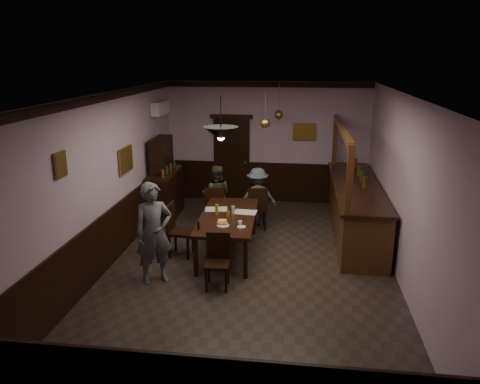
% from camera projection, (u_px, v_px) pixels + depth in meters
% --- Properties ---
extents(room, '(5.01, 8.01, 3.01)m').
position_uv_depth(room, '(250.00, 186.00, 7.85)').
color(room, '#2D2621').
rests_on(room, ground).
extents(dining_table, '(1.07, 2.23, 0.75)m').
position_uv_depth(dining_table, '(228.00, 219.00, 8.68)').
color(dining_table, black).
rests_on(dining_table, ground).
extents(chair_far_left, '(0.45, 0.45, 0.93)m').
position_uv_depth(chair_far_left, '(215.00, 206.00, 9.99)').
color(chair_far_left, black).
rests_on(chair_far_left, ground).
extents(chair_far_right, '(0.49, 0.49, 0.96)m').
position_uv_depth(chair_far_right, '(257.00, 206.00, 9.90)').
color(chair_far_right, black).
rests_on(chair_far_right, ground).
extents(chair_near, '(0.40, 0.40, 0.89)m').
position_uv_depth(chair_near, '(218.00, 258.00, 7.47)').
color(chair_near, black).
rests_on(chair_near, ground).
extents(chair_side, '(0.45, 0.45, 1.00)m').
position_uv_depth(chair_side, '(177.00, 228.00, 8.63)').
color(chair_side, black).
rests_on(chair_side, ground).
extents(person_standing, '(0.73, 0.67, 1.68)m').
position_uv_depth(person_standing, '(154.00, 233.00, 7.55)').
color(person_standing, '#5A5C67').
rests_on(person_standing, ground).
extents(person_seated_left, '(0.67, 0.54, 1.33)m').
position_uv_depth(person_seated_left, '(216.00, 195.00, 10.21)').
color(person_seated_left, '#3D462A').
rests_on(person_seated_left, ground).
extents(person_seated_right, '(0.92, 0.66, 1.29)m').
position_uv_depth(person_seated_right, '(257.00, 197.00, 10.13)').
color(person_seated_right, '#505D72').
rests_on(person_seated_right, ground).
extents(newspaper_left, '(0.46, 0.37, 0.01)m').
position_uv_depth(newspaper_left, '(216.00, 209.00, 8.99)').
color(newspaper_left, silver).
rests_on(newspaper_left, dining_table).
extents(newspaper_right, '(0.44, 0.33, 0.01)m').
position_uv_depth(newspaper_right, '(245.00, 212.00, 8.83)').
color(newspaper_right, silver).
rests_on(newspaper_right, dining_table).
extents(napkin, '(0.15, 0.15, 0.00)m').
position_uv_depth(napkin, '(222.00, 220.00, 8.39)').
color(napkin, '#EEDE57').
rests_on(napkin, dining_table).
extents(saucer, '(0.15, 0.15, 0.01)m').
position_uv_depth(saucer, '(241.00, 227.00, 8.06)').
color(saucer, white).
rests_on(saucer, dining_table).
extents(coffee_cup, '(0.08, 0.08, 0.07)m').
position_uv_depth(coffee_cup, '(240.00, 223.00, 8.13)').
color(coffee_cup, white).
rests_on(coffee_cup, saucer).
extents(pastry_plate, '(0.22, 0.22, 0.01)m').
position_uv_depth(pastry_plate, '(223.00, 225.00, 8.12)').
color(pastry_plate, white).
rests_on(pastry_plate, dining_table).
extents(pastry_ring_a, '(0.13, 0.13, 0.04)m').
position_uv_depth(pastry_ring_a, '(220.00, 223.00, 8.16)').
color(pastry_ring_a, '#C68C47').
rests_on(pastry_ring_a, pastry_plate).
extents(pastry_ring_b, '(0.13, 0.13, 0.04)m').
position_uv_depth(pastry_ring_b, '(224.00, 223.00, 8.15)').
color(pastry_ring_b, '#C68C47').
rests_on(pastry_ring_b, pastry_plate).
extents(soda_can, '(0.07, 0.07, 0.12)m').
position_uv_depth(soda_can, '(228.00, 214.00, 8.54)').
color(soda_can, orange).
rests_on(soda_can, dining_table).
extents(beer_glass, '(0.06, 0.06, 0.20)m').
position_uv_depth(beer_glass, '(217.00, 209.00, 8.67)').
color(beer_glass, '#BF721E').
rests_on(beer_glass, dining_table).
extents(water_glass, '(0.06, 0.06, 0.15)m').
position_uv_depth(water_glass, '(233.00, 210.00, 8.73)').
color(water_glass, silver).
rests_on(water_glass, dining_table).
extents(pepper_mill, '(0.04, 0.04, 0.14)m').
position_uv_depth(pepper_mill, '(198.00, 225.00, 7.95)').
color(pepper_mill, black).
rests_on(pepper_mill, dining_table).
extents(sideboard, '(0.50, 1.41, 1.86)m').
position_uv_depth(sideboard, '(164.00, 186.00, 10.59)').
color(sideboard, black).
rests_on(sideboard, ground).
extents(bar_counter, '(0.94, 4.02, 2.26)m').
position_uv_depth(bar_counter, '(355.00, 207.00, 9.68)').
color(bar_counter, '#4A2913').
rests_on(bar_counter, ground).
extents(door_back, '(0.90, 0.06, 2.10)m').
position_uv_depth(door_back, '(232.00, 160.00, 11.85)').
color(door_back, black).
rests_on(door_back, ground).
extents(ac_unit, '(0.20, 0.85, 0.30)m').
position_uv_depth(ac_unit, '(160.00, 108.00, 10.64)').
color(ac_unit, white).
rests_on(ac_unit, ground).
extents(picture_left_small, '(0.04, 0.28, 0.36)m').
position_uv_depth(picture_left_small, '(61.00, 165.00, 6.45)').
color(picture_left_small, olive).
rests_on(picture_left_small, ground).
extents(picture_left_large, '(0.04, 0.62, 0.48)m').
position_uv_depth(picture_left_large, '(126.00, 160.00, 8.86)').
color(picture_left_large, olive).
rests_on(picture_left_large, ground).
extents(picture_back, '(0.55, 0.04, 0.42)m').
position_uv_depth(picture_back, '(304.00, 132.00, 11.42)').
color(picture_back, olive).
rests_on(picture_back, ground).
extents(pendant_iron, '(0.56, 0.56, 0.71)m').
position_uv_depth(pendant_iron, '(221.00, 134.00, 7.43)').
color(pendant_iron, black).
rests_on(pendant_iron, ground).
extents(pendant_brass_mid, '(0.20, 0.20, 0.81)m').
position_uv_depth(pendant_brass_mid, '(265.00, 123.00, 9.34)').
color(pendant_brass_mid, '#BF8C3F').
rests_on(pendant_brass_mid, ground).
extents(pendant_brass_far, '(0.20, 0.20, 0.81)m').
position_uv_depth(pendant_brass_far, '(279.00, 115.00, 10.65)').
color(pendant_brass_far, '#BF8C3F').
rests_on(pendant_brass_far, ground).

